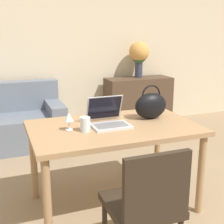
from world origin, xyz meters
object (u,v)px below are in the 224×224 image
object	(u,v)px
laptop	(108,117)
flower_vase	(139,54)
couch	(8,125)
drinking_glass	(85,124)
chair	(146,202)
wine_glass	(69,118)
handbag	(151,105)

from	to	relation	value
laptop	flower_vase	bearing A→B (deg)	58.32
couch	laptop	distance (m)	2.00
drinking_glass	flower_vase	size ratio (longest dim) A/B	0.21
chair	flower_vase	world-z (taller)	flower_vase
wine_glass	flower_vase	xyz separation A→B (m)	(1.59, 2.05, 0.30)
couch	flower_vase	xyz separation A→B (m)	(2.00, 0.23, 0.85)
chair	drinking_glass	bearing A→B (deg)	103.88
handbag	flower_vase	world-z (taller)	flower_vase
drinking_glass	flower_vase	bearing A→B (deg)	55.27
chair	couch	world-z (taller)	chair
laptop	wine_glass	xyz separation A→B (m)	(-0.34, -0.04, 0.04)
drinking_glass	wine_glass	bearing A→B (deg)	146.86
drinking_glass	handbag	distance (m)	0.67
chair	flower_vase	bearing A→B (deg)	65.79
handbag	couch	bearing A→B (deg)	123.89
couch	handbag	size ratio (longest dim) A/B	4.66
chair	laptop	xyz separation A→B (m)	(0.05, 0.84, 0.32)
handbag	chair	bearing A→B (deg)	-118.52
drinking_glass	handbag	size ratio (longest dim) A/B	0.37
couch	drinking_glass	world-z (taller)	drinking_glass
drinking_glass	flower_vase	distance (m)	2.61
chair	handbag	world-z (taller)	handbag
chair	couch	size ratio (longest dim) A/B	0.59
wine_glass	handbag	bearing A→B (deg)	4.95
wine_glass	handbag	world-z (taller)	handbag
chair	laptop	world-z (taller)	laptop
couch	laptop	bearing A→B (deg)	-66.94
chair	wine_glass	xyz separation A→B (m)	(-0.29, 0.80, 0.36)
flower_vase	couch	bearing A→B (deg)	-173.36
chair	drinking_glass	world-z (taller)	drinking_glass
laptop	drinking_glass	bearing A→B (deg)	-154.34
chair	wine_glass	world-z (taller)	wine_glass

